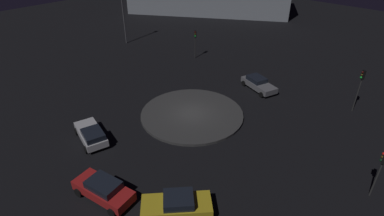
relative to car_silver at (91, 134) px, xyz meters
name	(u,v)px	position (x,y,z in m)	size (l,w,h in m)	color
ground_plane	(192,115)	(8.97, -3.50, -0.74)	(117.63, 117.63, 0.00)	black
roundabout_island	(192,114)	(8.97, -3.50, -0.62)	(10.07, 10.07, 0.25)	#383838
car_silver	(91,134)	(0.00, 0.00, 0.00)	(2.88, 4.54, 1.42)	silver
car_grey	(258,84)	(18.13, -5.28, -0.02)	(3.10, 4.74, 1.39)	slate
car_yellow	(177,205)	(-0.51, -10.92, 0.03)	(4.54, 4.40, 1.55)	gold
car_red	(103,189)	(-2.92, -6.29, 0.06)	(2.58, 4.67, 1.54)	red
traffic_light_south	(381,165)	(9.69, -19.63, 1.98)	(0.31, 0.36, 3.81)	#2D2D2D
traffic_light_southeast	(361,83)	(20.55, -14.84, 2.40)	(0.39, 0.39, 4.44)	#2D2D2D
traffic_light_northeast	(195,39)	(20.30, 6.34, 2.05)	(0.39, 0.38, 3.92)	#2D2D2D
streetlamp_north	(122,2)	(17.64, 18.59, 5.57)	(0.59, 0.59, 9.24)	#4C4C51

